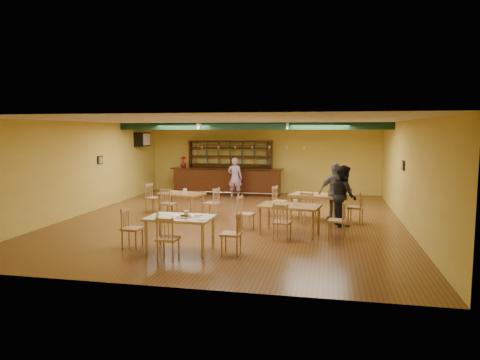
% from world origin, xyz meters
% --- Properties ---
extents(floor, '(12.00, 12.00, 0.00)m').
position_xyz_m(floor, '(0.00, 0.00, 0.00)').
color(floor, brown).
rests_on(floor, ground).
extents(ceiling_beam, '(10.00, 0.30, 0.25)m').
position_xyz_m(ceiling_beam, '(0.00, 2.80, 2.87)').
color(ceiling_beam, black).
rests_on(ceiling_beam, ceiling).
extents(track_rail_left, '(0.05, 2.50, 0.05)m').
position_xyz_m(track_rail_left, '(-1.80, 3.40, 2.94)').
color(track_rail_left, white).
rests_on(track_rail_left, ceiling).
extents(track_rail_right, '(0.05, 2.50, 0.05)m').
position_xyz_m(track_rail_right, '(1.40, 3.40, 2.94)').
color(track_rail_right, white).
rests_on(track_rail_right, ceiling).
extents(ac_unit, '(0.34, 0.70, 0.48)m').
position_xyz_m(ac_unit, '(-4.80, 4.20, 2.35)').
color(ac_unit, white).
rests_on(ac_unit, wall_left).
extents(picture_left, '(0.04, 0.34, 0.28)m').
position_xyz_m(picture_left, '(-4.97, 1.00, 1.70)').
color(picture_left, black).
rests_on(picture_left, wall_left).
extents(picture_right, '(0.04, 0.34, 0.28)m').
position_xyz_m(picture_right, '(4.97, 0.50, 1.70)').
color(picture_right, black).
rests_on(picture_right, wall_right).
extents(bar_counter, '(4.80, 0.85, 1.13)m').
position_xyz_m(bar_counter, '(-1.40, 5.15, 0.56)').
color(bar_counter, '#33180A').
rests_on(bar_counter, ground).
extents(back_bar_hutch, '(3.72, 0.40, 2.28)m').
position_xyz_m(back_bar_hutch, '(-1.40, 5.78, 1.14)').
color(back_bar_hutch, '#33180A').
rests_on(back_bar_hutch, ground).
extents(poinsettia, '(0.34, 0.34, 0.47)m').
position_xyz_m(poinsettia, '(-3.35, 5.15, 1.37)').
color(poinsettia, '#A30F19').
rests_on(poinsettia, bar_counter).
extents(dining_table_a, '(1.58, 1.19, 0.70)m').
position_xyz_m(dining_table_a, '(-1.84, 0.45, 0.35)').
color(dining_table_a, olive).
rests_on(dining_table_a, ground).
extents(dining_table_b, '(1.72, 1.30, 0.76)m').
position_xyz_m(dining_table_b, '(2.48, 0.57, 0.38)').
color(dining_table_b, olive).
rests_on(dining_table_b, ground).
extents(dining_table_d, '(1.68, 1.17, 0.78)m').
position_xyz_m(dining_table_d, '(1.86, -1.62, 0.39)').
color(dining_table_d, olive).
rests_on(dining_table_d, ground).
extents(near_table, '(1.49, 0.98, 0.79)m').
position_xyz_m(near_table, '(-0.41, -3.74, 0.39)').
color(near_table, tan).
rests_on(near_table, ground).
extents(pizza_tray, '(0.40, 0.40, 0.01)m').
position_xyz_m(pizza_tray, '(-0.31, -3.74, 0.79)').
color(pizza_tray, silver).
rests_on(pizza_tray, near_table).
extents(parmesan_shaker, '(0.08, 0.08, 0.11)m').
position_xyz_m(parmesan_shaker, '(-0.88, -3.89, 0.84)').
color(parmesan_shaker, '#EAE5C6').
rests_on(parmesan_shaker, near_table).
extents(napkin_stack, '(0.22, 0.18, 0.03)m').
position_xyz_m(napkin_stack, '(-0.05, -3.53, 0.80)').
color(napkin_stack, white).
rests_on(napkin_stack, near_table).
extents(pizza_server, '(0.32, 0.10, 0.00)m').
position_xyz_m(pizza_server, '(-0.15, -3.68, 0.80)').
color(pizza_server, silver).
rests_on(pizza_server, pizza_tray).
extents(side_plate, '(0.23, 0.23, 0.01)m').
position_xyz_m(side_plate, '(0.16, -3.95, 0.79)').
color(side_plate, white).
rests_on(side_plate, near_table).
extents(patron_bar, '(0.62, 0.43, 1.64)m').
position_xyz_m(patron_bar, '(-0.88, 4.33, 0.82)').
color(patron_bar, '#854493').
rests_on(patron_bar, ground).
extents(patron_right_a, '(0.82, 0.97, 1.74)m').
position_xyz_m(patron_right_a, '(3.28, -0.23, 0.87)').
color(patron_right_a, black).
rests_on(patron_right_a, ground).
extents(patron_right_b, '(1.11, 0.73, 1.75)m').
position_xyz_m(patron_right_b, '(3.06, 0.38, 0.88)').
color(patron_right_b, slate).
rests_on(patron_right_b, ground).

